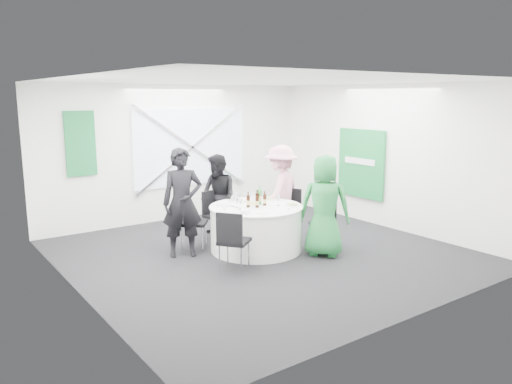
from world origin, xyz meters
TOP-DOWN VIEW (x-y plane):
  - floor at (0.00, 0.00)m, footprint 6.00×6.00m
  - ceiling at (0.00, 0.00)m, footprint 6.00×6.00m
  - wall_back at (0.00, 3.00)m, footprint 6.00×0.00m
  - wall_front at (0.00, -3.00)m, footprint 6.00×0.00m
  - wall_left at (-3.00, 0.00)m, footprint 0.00×6.00m
  - wall_right at (3.00, 0.00)m, footprint 0.00×6.00m
  - window_panel at (0.30, 2.96)m, footprint 2.60×0.03m
  - window_brace_a at (0.30, 2.92)m, footprint 2.63×0.05m
  - window_brace_b at (0.30, 2.92)m, footprint 2.63×0.05m
  - green_banner at (-2.00, 2.95)m, footprint 0.55×0.04m
  - green_sign at (2.94, 0.60)m, footprint 0.05×1.20m
  - banquet_table at (0.00, 0.20)m, footprint 1.56×1.56m
  - chair_back at (-0.21, 1.20)m, footprint 0.47×0.48m
  - chair_back_left at (-0.88, 0.93)m, footprint 0.60×0.60m
  - chair_back_right at (1.05, 0.60)m, footprint 0.52×0.51m
  - chair_front_right at (0.97, -0.49)m, footprint 0.56×0.56m
  - chair_front_left at (-0.92, -0.47)m, footprint 0.59×0.59m
  - person_man_back_left at (-1.13, 0.65)m, footprint 0.75×0.63m
  - person_man_back at (-0.10, 1.25)m, footprint 0.47×0.78m
  - person_woman_pink at (0.90, 0.67)m, footprint 1.20×0.95m
  - person_woman_green at (0.74, -0.67)m, footprint 0.93×0.96m
  - plate_back at (-0.06, 0.70)m, footprint 0.29×0.29m
  - plate_back_left at (-0.42, 0.53)m, footprint 0.27×0.27m
  - plate_back_right at (0.49, 0.50)m, footprint 0.27×0.27m
  - plate_front_right at (0.51, -0.12)m, footprint 0.27×0.27m
  - plate_front_left at (-0.45, -0.09)m, footprint 0.27×0.27m
  - napkin at (-0.45, -0.12)m, footprint 0.20×0.20m
  - beer_bottle_a at (-0.15, 0.21)m, footprint 0.06×0.06m
  - beer_bottle_b at (0.07, 0.26)m, footprint 0.06×0.06m
  - beer_bottle_c at (0.15, 0.16)m, footprint 0.06×0.06m
  - beer_bottle_d at (-0.04, 0.11)m, footprint 0.06×0.06m
  - green_water_bottle at (0.14, 0.29)m, footprint 0.08×0.08m
  - clear_water_bottle at (-0.14, 0.09)m, footprint 0.08×0.08m
  - wine_glass_a at (0.33, 0.02)m, footprint 0.07×0.07m
  - wine_glass_b at (0.03, 0.57)m, footprint 0.07×0.07m
  - wine_glass_c at (-0.32, 0.29)m, footprint 0.07×0.07m
  - wine_glass_d at (-0.13, 0.59)m, footprint 0.07×0.07m
  - wine_glass_e at (0.12, 0.58)m, footprint 0.07×0.07m
  - wine_glass_f at (-0.33, 0.39)m, footprint 0.07×0.07m
  - wine_glass_g at (-0.34, 0.15)m, footprint 0.07×0.07m
  - fork_a at (0.23, 0.73)m, footprint 0.15×0.03m
  - knife_a at (-0.12, 0.76)m, footprint 0.15×0.03m
  - fork_b at (0.56, 0.35)m, footprint 0.09×0.13m
  - knife_b at (0.37, 0.64)m, footprint 0.09×0.13m
  - fork_c at (-0.52, -0.04)m, footprint 0.11×0.12m
  - knife_c at (-0.27, -0.31)m, footprint 0.12×0.12m
  - fork_d at (-0.41, 0.60)m, footprint 0.08×0.14m
  - knife_d at (-0.57, 0.29)m, footprint 0.08×0.14m
  - fork_e at (0.30, -0.29)m, footprint 0.11×0.12m
  - knife_e at (0.53, -0.02)m, footprint 0.11×0.13m

SIDE VIEW (x-z plane):
  - floor at x=0.00m, z-range 0.00..0.00m
  - banquet_table at x=0.00m, z-range 0.00..0.76m
  - chair_back_right at x=1.05m, z-range 0.07..0.94m
  - chair_back at x=-0.21m, z-range 0.07..0.95m
  - chair_front_right at x=0.97m, z-range 0.07..0.96m
  - chair_front_left at x=-0.92m, z-range 0.08..1.00m
  - chair_back_left at x=-0.88m, z-range 0.08..1.02m
  - fork_a at x=0.23m, z-range 0.76..0.77m
  - knife_a at x=-0.12m, z-range 0.76..0.77m
  - fork_b at x=0.56m, z-range 0.76..0.77m
  - knife_b at x=0.37m, z-range 0.76..0.77m
  - fork_c at x=-0.52m, z-range 0.76..0.77m
  - knife_c at x=-0.27m, z-range 0.76..0.77m
  - fork_d at x=-0.41m, z-range 0.76..0.77m
  - knife_d at x=-0.57m, z-range 0.76..0.77m
  - fork_e at x=0.30m, z-range 0.76..0.77m
  - knife_e at x=0.53m, z-range 0.76..0.77m
  - person_man_back at x=-0.10m, z-range 0.00..1.53m
  - plate_back_left at x=-0.42m, z-range 0.76..0.77m
  - plate_front_left at x=-0.45m, z-range 0.76..0.77m
  - plate_back at x=-0.06m, z-range 0.76..0.78m
  - plate_front_right at x=0.51m, z-range 0.76..0.80m
  - plate_back_right at x=0.49m, z-range 0.76..0.80m
  - napkin at x=-0.45m, z-range 0.78..0.82m
  - person_woman_green at x=0.74m, z-range 0.00..1.66m
  - person_woman_pink at x=0.90m, z-range 0.00..1.69m
  - beer_bottle_c at x=0.15m, z-range 0.73..0.98m
  - beer_bottle_d at x=-0.04m, z-range 0.73..0.98m
  - beer_bottle_a at x=-0.15m, z-range 0.73..0.99m
  - beer_bottle_b at x=0.07m, z-range 0.73..0.99m
  - clear_water_bottle at x=-0.14m, z-range 0.73..1.00m
  - person_man_back_left at x=-1.13m, z-range 0.00..1.76m
  - green_water_bottle at x=0.14m, z-range 0.73..1.04m
  - wine_glass_a at x=0.33m, z-range 0.80..0.97m
  - wine_glass_b at x=0.03m, z-range 0.80..0.97m
  - wine_glass_c at x=-0.32m, z-range 0.80..0.97m
  - wine_glass_d at x=-0.13m, z-range 0.80..0.97m
  - wine_glass_e at x=0.12m, z-range 0.80..0.97m
  - wine_glass_f at x=-0.33m, z-range 0.80..0.97m
  - wine_glass_g at x=-0.34m, z-range 0.80..0.97m
  - green_sign at x=2.94m, z-range 0.50..1.90m
  - wall_back at x=0.00m, z-range -1.60..4.40m
  - wall_front at x=0.00m, z-range -1.60..4.40m
  - wall_left at x=-3.00m, z-range -1.60..4.40m
  - wall_right at x=3.00m, z-range -1.60..4.40m
  - window_panel at x=0.30m, z-range 0.70..2.30m
  - window_brace_a at x=0.30m, z-range 0.58..2.42m
  - window_brace_b at x=0.30m, z-range 0.58..2.42m
  - green_banner at x=-2.00m, z-range 1.10..2.30m
  - ceiling at x=0.00m, z-range 2.80..2.80m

